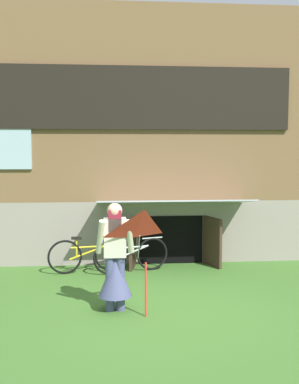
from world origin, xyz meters
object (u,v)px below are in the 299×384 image
object	(u,v)px
person	(115,266)
kite	(145,233)
bicycle_yellow	(88,255)
bicycle_silver	(131,255)

from	to	relation	value
person	kite	bearing A→B (deg)	-66.22
kite	bicycle_yellow	xyz separation A→B (m)	(-0.94, 2.76, -0.93)
kite	bicycle_yellow	size ratio (longest dim) A/B	0.97
bicycle_silver	bicycle_yellow	world-z (taller)	bicycle_yellow
bicycle_silver	bicycle_yellow	distance (m)	0.88
kite	bicycle_silver	bearing A→B (deg)	91.38
bicycle_yellow	bicycle_silver	bearing A→B (deg)	-14.49
kite	bicycle_silver	distance (m)	2.86
kite	bicycle_silver	xyz separation A→B (m)	(-0.07, 2.70, -0.94)
person	bicycle_silver	distance (m)	2.31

